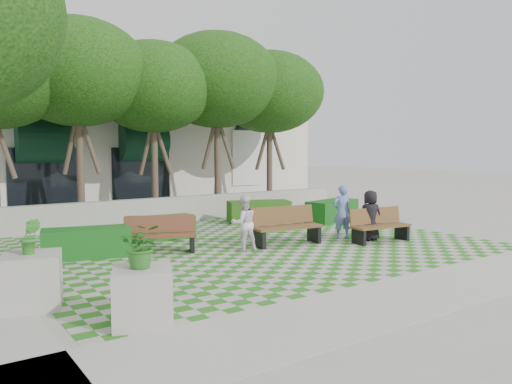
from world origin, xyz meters
TOP-DOWN VIEW (x-y plane):
  - ground at (0.00, 0.00)m, footprint 90.00×90.00m
  - lawn at (0.00, 1.00)m, footprint 12.00×12.00m
  - sidewalk_south at (0.00, -4.70)m, footprint 16.00×2.00m
  - retaining_wall at (0.00, 6.20)m, footprint 15.00×0.36m
  - bench_east at (3.20, -0.81)m, footprint 1.89×0.80m
  - bench_mid at (0.74, 0.39)m, footprint 2.07×0.90m
  - bench_west at (-2.56, 1.40)m, footprint 1.89×1.26m
  - hedge_east at (4.89, 2.90)m, footprint 2.35×1.35m
  - hedge_midright at (2.56, 4.27)m, footprint 2.38×1.58m
  - hedge_midleft at (-1.80, 3.12)m, footprint 2.01×0.97m
  - hedge_west at (-4.29, 1.91)m, footprint 2.20×1.28m
  - planter_front at (-4.96, -3.32)m, footprint 1.14×1.14m
  - planter_back at (-6.18, -1.51)m, footprint 1.13×1.13m
  - person_blue at (2.65, 0.14)m, footprint 0.68×0.55m
  - person_dark at (3.10, -0.55)m, footprint 0.84×0.69m
  - person_white at (-0.69, 0.35)m, footprint 0.81×0.68m
  - tree_row at (-1.86, 5.95)m, footprint 17.70×13.40m
  - building at (0.93, 14.08)m, footprint 18.00×8.92m

SIDE VIEW (x-z plane):
  - ground at x=0.00m, z-range 0.00..0.00m
  - sidewalk_south at x=0.00m, z-range 0.00..0.01m
  - lawn at x=0.00m, z-range 0.01..0.01m
  - hedge_midleft at x=-1.80m, z-range 0.00..0.68m
  - hedge_west at x=-4.29m, z-range 0.00..0.72m
  - hedge_east at x=4.89m, z-range 0.00..0.77m
  - hedge_midright at x=2.56m, z-range 0.00..0.77m
  - retaining_wall at x=0.00m, z-range 0.00..0.90m
  - bench_west at x=-2.56m, z-range -0.02..0.93m
  - bench_east at x=3.20m, z-range -0.02..0.95m
  - planter_back at x=-6.18m, z-range -0.25..1.26m
  - bench_mid at x=0.74m, z-range -0.02..1.03m
  - planter_front at x=-4.96m, z-range -0.15..1.40m
  - person_white at x=-0.69m, z-range 0.00..1.46m
  - person_dark at x=3.10m, z-range 0.00..1.47m
  - person_blue at x=2.65m, z-range 0.00..1.60m
  - building at x=0.93m, z-range -0.06..5.09m
  - tree_row at x=-1.86m, z-range 1.47..8.88m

